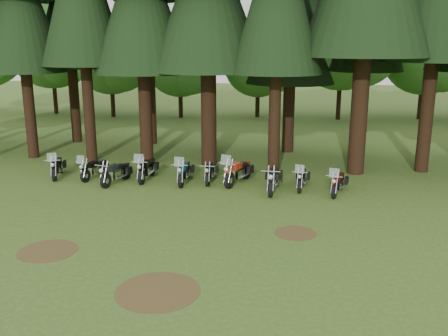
{
  "coord_description": "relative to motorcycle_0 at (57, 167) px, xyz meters",
  "views": [
    {
      "loc": [
        4.27,
        -15.24,
        6.23
      ],
      "look_at": [
        1.47,
        5.0,
        1.0
      ],
      "focal_mm": 40.0,
      "sensor_mm": 36.0,
      "label": 1
    }
  ],
  "objects": [
    {
      "name": "ground",
      "position": [
        6.61,
        -6.13,
        -0.46
      ],
      "size": [
        120.0,
        120.0,
        0.0
      ],
      "primitive_type": "plane",
      "color": "#39591D",
      "rests_on": "ground"
    },
    {
      "name": "pine_back_4",
      "position": [
        10.65,
        7.12,
        7.79
      ],
      "size": [
        4.94,
        4.94,
        13.78
      ],
      "color": "black",
      "rests_on": "ground"
    },
    {
      "name": "decid_1",
      "position": [
        -9.37,
        19.63,
        5.37
      ],
      "size": [
        7.91,
        7.69,
        9.88
      ],
      "color": "black",
      "rests_on": "ground"
    },
    {
      "name": "decid_2",
      "position": [
        -3.82,
        18.65,
        4.49
      ],
      "size": [
        6.72,
        6.53,
        8.4
      ],
      "color": "black",
      "rests_on": "ground"
    },
    {
      "name": "decid_3",
      "position": [
        1.9,
        19.0,
        4.05
      ],
      "size": [
        6.12,
        5.95,
        7.65
      ],
      "color": "black",
      "rests_on": "ground"
    },
    {
      "name": "decid_4",
      "position": [
        8.19,
        20.19,
        3.91
      ],
      "size": [
        5.93,
        5.76,
        7.41
      ],
      "color": "black",
      "rests_on": "ground"
    },
    {
      "name": "decid_5",
      "position": [
        14.91,
        19.58,
        5.77
      ],
      "size": [
        8.45,
        8.21,
        10.56
      ],
      "color": "black",
      "rests_on": "ground"
    },
    {
      "name": "decid_6",
      "position": [
        21.47,
        20.88,
        4.74
      ],
      "size": [
        7.06,
        6.86,
        8.82
      ],
      "color": "black",
      "rests_on": "ground"
    },
    {
      "name": "dirt_patch_0",
      "position": [
        3.61,
        -8.13,
        -0.46
      ],
      "size": [
        1.8,
        1.8,
        0.01
      ],
      "primitive_type": "cylinder",
      "color": "#4C3D1E",
      "rests_on": "ground"
    },
    {
      "name": "dirt_patch_1",
      "position": [
        11.11,
        -5.63,
        -0.46
      ],
      "size": [
        1.4,
        1.4,
        0.01
      ],
      "primitive_type": "cylinder",
      "color": "#4C3D1E",
      "rests_on": "ground"
    },
    {
      "name": "dirt_patch_2",
      "position": [
        7.61,
        -10.13,
        -0.46
      ],
      "size": [
        2.2,
        2.2,
        0.01
      ],
      "primitive_type": "cylinder",
      "color": "#4C3D1E",
      "rests_on": "ground"
    },
    {
      "name": "motorcycle_0",
      "position": [
        0.0,
        0.0,
        0.0
      ],
      "size": [
        0.89,
        2.17,
        1.38
      ],
      "rotation": [
        0.0,
        0.0,
        0.29
      ],
      "color": "black",
      "rests_on": "ground"
    },
    {
      "name": "motorcycle_1",
      "position": [
        1.85,
        -0.03,
        -0.03
      ],
      "size": [
        0.73,
        2.06,
        1.3
      ],
      "rotation": [
        0.0,
        0.0,
        -0.23
      ],
      "color": "black",
      "rests_on": "ground"
    },
    {
      "name": "motorcycle_2",
      "position": [
        3.15,
        -0.7,
        -0.0
      ],
      "size": [
        0.73,
        2.17,
        0.9
      ],
      "rotation": [
        0.0,
        0.0,
        -0.27
      ],
      "color": "black",
      "rests_on": "ground"
    },
    {
      "name": "motorcycle_3",
      "position": [
        4.32,
        0.09,
        0.03
      ],
      "size": [
        0.43,
        2.31,
        1.46
      ],
      "rotation": [
        0.0,
        0.0,
        -0.02
      ],
      "color": "black",
      "rests_on": "ground"
    },
    {
      "name": "motorcycle_4",
      "position": [
        6.14,
        -0.18,
        0.02
      ],
      "size": [
        0.43,
        2.29,
        1.44
      ],
      "rotation": [
        0.0,
        0.0,
        0.03
      ],
      "color": "black",
      "rests_on": "ground"
    },
    {
      "name": "motorcycle_5",
      "position": [
        7.26,
        0.15,
        -0.04
      ],
      "size": [
        0.29,
        2.02,
        0.82
      ],
      "rotation": [
        0.0,
        0.0,
        0.01
      ],
      "color": "black",
      "rests_on": "ground"
    },
    {
      "name": "motorcycle_6",
      "position": [
        8.55,
        0.02,
        0.06
      ],
      "size": [
        1.14,
        2.43,
        1.56
      ],
      "rotation": [
        0.0,
        0.0,
        -0.35
      ],
      "color": "black",
      "rests_on": "ground"
    },
    {
      "name": "motorcycle_7",
      "position": [
        10.13,
        -0.9,
        0.04
      ],
      "size": [
        0.37,
        2.43,
        0.99
      ],
      "rotation": [
        0.0,
        0.0,
        -0.04
      ],
      "color": "black",
      "rests_on": "ground"
    },
    {
      "name": "motorcycle_8",
      "position": [
        11.36,
        -0.33,
        -0.03
      ],
      "size": [
        0.51,
        2.05,
        1.29
      ],
      "rotation": [
        0.0,
        0.0,
        -0.12
      ],
      "color": "black",
      "rests_on": "ground"
    },
    {
      "name": "motorcycle_9",
      "position": [
        12.86,
        -0.91,
        -0.02
      ],
      "size": [
        0.82,
        2.1,
        1.33
      ],
      "rotation": [
        0.0,
        0.0,
        -0.27
      ],
      "color": "black",
      "rests_on": "ground"
    }
  ]
}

